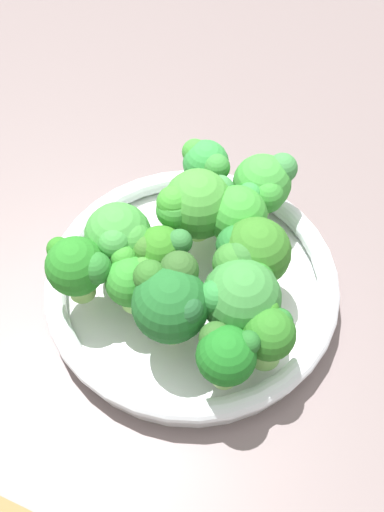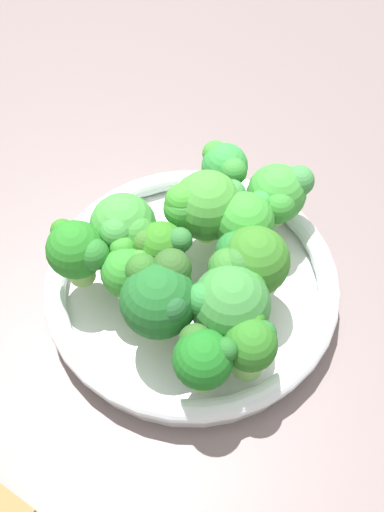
{
  "view_description": "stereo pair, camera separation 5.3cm",
  "coord_description": "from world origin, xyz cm",
  "px_view_note": "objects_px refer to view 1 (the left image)",
  "views": [
    {
      "loc": [
        14.41,
        -28.26,
        50.13
      ],
      "look_at": [
        -1.58,
        -1.89,
        6.66
      ],
      "focal_mm": 41.62,
      "sensor_mm": 36.0,
      "label": 1
    },
    {
      "loc": [
        18.71,
        -25.11,
        50.13
      ],
      "look_at": [
        -1.58,
        -1.89,
        6.66
      ],
      "focal_mm": 41.62,
      "sensor_mm": 36.0,
      "label": 2
    }
  ],
  "objects_px": {
    "bowl": "(192,285)",
    "broccoli_floret_7": "(249,253)",
    "broccoli_floret_4": "(268,186)",
    "broccoli_floret_0": "(268,332)",
    "broccoli_floret_6": "(120,238)",
    "broccoli_floret_11": "(78,267)",
    "broccoli_floret_9": "(226,354)",
    "broccoli_floret_5": "(161,251)",
    "broccoli_floret_8": "(206,164)",
    "broccoli_floret_12": "(195,205)",
    "broccoli_floret_1": "(132,280)",
    "broccoli_floret_2": "(242,218)",
    "broccoli_floret_10": "(168,299)",
    "broccoli_floret_3": "(241,296)"
  },
  "relations": [
    {
      "from": "bowl",
      "to": "broccoli_floret_1",
      "type": "relative_size",
      "value": 4.77
    },
    {
      "from": "broccoli_floret_7",
      "to": "broccoli_floret_12",
      "type": "bearing_deg",
      "value": 161.27
    },
    {
      "from": "broccoli_floret_2",
      "to": "broccoli_floret_3",
      "type": "distance_m",
      "value": 0.09
    },
    {
      "from": "broccoli_floret_2",
      "to": "broccoli_floret_11",
      "type": "height_order",
      "value": "same"
    },
    {
      "from": "broccoli_floret_11",
      "to": "broccoli_floret_1",
      "type": "bearing_deg",
      "value": 19.76
    },
    {
      "from": "broccoli_floret_1",
      "to": "broccoli_floret_12",
      "type": "bearing_deg",
      "value": 86.38
    },
    {
      "from": "broccoli_floret_12",
      "to": "broccoli_floret_11",
      "type": "bearing_deg",
      "value": -114.73
    },
    {
      "from": "broccoli_floret_0",
      "to": "broccoli_floret_6",
      "type": "xyz_separation_m",
      "value": [
        -0.16,
        0.02,
        0.0
      ]
    },
    {
      "from": "broccoli_floret_4",
      "to": "broccoli_floret_9",
      "type": "relative_size",
      "value": 1.0
    },
    {
      "from": "broccoli_floret_10",
      "to": "broccoli_floret_5",
      "type": "bearing_deg",
      "value": 130.23
    },
    {
      "from": "broccoli_floret_4",
      "to": "broccoli_floret_9",
      "type": "height_order",
      "value": "same"
    },
    {
      "from": "broccoli_floret_2",
      "to": "broccoli_floret_10",
      "type": "xyz_separation_m",
      "value": [
        -0.01,
        -0.11,
        0.01
      ]
    },
    {
      "from": "broccoli_floret_3",
      "to": "broccoli_floret_4",
      "type": "height_order",
      "value": "broccoli_floret_3"
    },
    {
      "from": "bowl",
      "to": "broccoli_floret_11",
      "type": "xyz_separation_m",
      "value": [
        -0.07,
        -0.07,
        0.06
      ]
    },
    {
      "from": "bowl",
      "to": "broccoli_floret_4",
      "type": "bearing_deg",
      "value": 77.96
    },
    {
      "from": "broccoli_floret_0",
      "to": "broccoli_floret_7",
      "type": "bearing_deg",
      "value": 130.2
    },
    {
      "from": "broccoli_floret_1",
      "to": "broccoli_floret_9",
      "type": "height_order",
      "value": "broccoli_floret_9"
    },
    {
      "from": "broccoli_floret_7",
      "to": "broccoli_floret_4",
      "type": "bearing_deg",
      "value": 106.15
    },
    {
      "from": "broccoli_floret_11",
      "to": "broccoli_floret_2",
      "type": "bearing_deg",
      "value": 52.27
    },
    {
      "from": "bowl",
      "to": "broccoli_floret_10",
      "type": "xyz_separation_m",
      "value": [
        0.01,
        -0.06,
        0.06
      ]
    },
    {
      "from": "bowl",
      "to": "broccoli_floret_7",
      "type": "distance_m",
      "value": 0.08
    },
    {
      "from": "broccoli_floret_5",
      "to": "broccoli_floret_8",
      "type": "height_order",
      "value": "broccoli_floret_5"
    },
    {
      "from": "broccoli_floret_0",
      "to": "broccoli_floret_12",
      "type": "relative_size",
      "value": 0.83
    },
    {
      "from": "broccoli_floret_7",
      "to": "broccoli_floret_6",
      "type": "bearing_deg",
      "value": -159.33
    },
    {
      "from": "broccoli_floret_8",
      "to": "broccoli_floret_6",
      "type": "bearing_deg",
      "value": -98.2
    },
    {
      "from": "broccoli_floret_9",
      "to": "broccoli_floret_10",
      "type": "xyz_separation_m",
      "value": [
        -0.06,
        0.02,
        0.01
      ]
    },
    {
      "from": "broccoli_floret_3",
      "to": "broccoli_floret_12",
      "type": "distance_m",
      "value": 0.11
    },
    {
      "from": "broccoli_floret_9",
      "to": "broccoli_floret_2",
      "type": "bearing_deg",
      "value": 113.24
    },
    {
      "from": "broccoli_floret_6",
      "to": "broccoli_floret_7",
      "type": "height_order",
      "value": "broccoli_floret_7"
    },
    {
      "from": "broccoli_floret_4",
      "to": "broccoli_floret_8",
      "type": "xyz_separation_m",
      "value": [
        -0.07,
        -0.0,
        -0.0
      ]
    },
    {
      "from": "bowl",
      "to": "broccoli_floret_2",
      "type": "xyz_separation_m",
      "value": [
        0.02,
        0.05,
        0.06
      ]
    },
    {
      "from": "broccoli_floret_3",
      "to": "broccoli_floret_4",
      "type": "xyz_separation_m",
      "value": [
        -0.04,
        0.13,
        -0.0
      ]
    },
    {
      "from": "broccoli_floret_6",
      "to": "broccoli_floret_11",
      "type": "distance_m",
      "value": 0.05
    },
    {
      "from": "broccoli_floret_4",
      "to": "broccoli_floret_5",
      "type": "bearing_deg",
      "value": -110.52
    },
    {
      "from": "broccoli_floret_11",
      "to": "bowl",
      "type": "bearing_deg",
      "value": 42.6
    },
    {
      "from": "broccoli_floret_8",
      "to": "broccoli_floret_1",
      "type": "bearing_deg",
      "value": -84.19
    },
    {
      "from": "broccoli_floret_2",
      "to": "broccoli_floret_10",
      "type": "distance_m",
      "value": 0.11
    },
    {
      "from": "broccoli_floret_0",
      "to": "broccoli_floret_6",
      "type": "height_order",
      "value": "broccoli_floret_6"
    },
    {
      "from": "broccoli_floret_7",
      "to": "broccoli_floret_9",
      "type": "bearing_deg",
      "value": -72.84
    },
    {
      "from": "broccoli_floret_4",
      "to": "broccoli_floret_10",
      "type": "distance_m",
      "value": 0.16
    },
    {
      "from": "broccoli_floret_5",
      "to": "broccoli_floret_9",
      "type": "relative_size",
      "value": 0.97
    },
    {
      "from": "broccoli_floret_0",
      "to": "broccoli_floret_9",
      "type": "height_order",
      "value": "broccoli_floret_9"
    },
    {
      "from": "broccoli_floret_12",
      "to": "broccoli_floret_1",
      "type": "bearing_deg",
      "value": -93.62
    },
    {
      "from": "broccoli_floret_4",
      "to": "broccoli_floret_5",
      "type": "height_order",
      "value": "broccoli_floret_4"
    },
    {
      "from": "broccoli_floret_7",
      "to": "broccoli_floret_8",
      "type": "relative_size",
      "value": 1.28
    },
    {
      "from": "broccoli_floret_3",
      "to": "broccoli_floret_10",
      "type": "relative_size",
      "value": 0.96
    },
    {
      "from": "broccoli_floret_4",
      "to": "broccoli_floret_12",
      "type": "bearing_deg",
      "value": -126.37
    },
    {
      "from": "bowl",
      "to": "broccoli_floret_11",
      "type": "distance_m",
      "value": 0.12
    },
    {
      "from": "broccoli_floret_1",
      "to": "broccoli_floret_2",
      "type": "height_order",
      "value": "broccoli_floret_2"
    },
    {
      "from": "broccoli_floret_12",
      "to": "broccoli_floret_5",
      "type": "bearing_deg",
      "value": -89.7
    }
  ]
}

